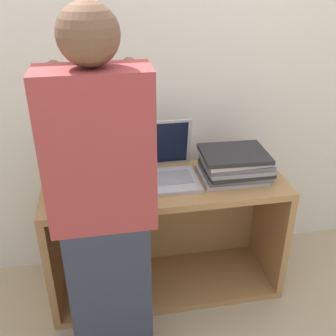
# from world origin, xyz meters

# --- Properties ---
(ground_plane) EXTENTS (12.00, 12.00, 0.00)m
(ground_plane) POSITION_xyz_m (0.00, 0.00, 0.00)
(ground_plane) COLOR tan
(wall_back) EXTENTS (8.00, 0.05, 2.40)m
(wall_back) POSITION_xyz_m (0.00, 0.57, 1.20)
(wall_back) COLOR silver
(wall_back) RESTS_ON ground_plane
(cart) EXTENTS (1.24, 0.46, 0.68)m
(cart) POSITION_xyz_m (0.00, 0.29, 0.34)
(cart) COLOR #A87A47
(cart) RESTS_ON ground_plane
(laptop_open) EXTENTS (0.33, 0.31, 0.28)m
(laptop_open) POSITION_xyz_m (0.00, 0.28, 0.74)
(laptop_open) COLOR #B7B7BC
(laptop_open) RESTS_ON cart
(laptop_stack_left) EXTENTS (0.35, 0.29, 0.15)m
(laptop_stack_left) POSITION_xyz_m (-0.36, 0.23, 0.75)
(laptop_stack_left) COLOR #B7B7BC
(laptop_stack_left) RESTS_ON cart
(laptop_stack_right) EXTENTS (0.36, 0.29, 0.15)m
(laptop_stack_right) POSITION_xyz_m (0.36, 0.23, 0.75)
(laptop_stack_right) COLOR #B7B7BC
(laptop_stack_right) RESTS_ON cart
(person) EXTENTS (0.40, 0.52, 1.58)m
(person) POSITION_xyz_m (-0.32, -0.16, 0.79)
(person) COLOR #2D3342
(person) RESTS_ON ground_plane
(inventory_tag) EXTENTS (0.06, 0.02, 0.01)m
(inventory_tag) POSITION_xyz_m (-0.36, 0.16, 0.83)
(inventory_tag) COLOR red
(inventory_tag) RESTS_ON laptop_stack_left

